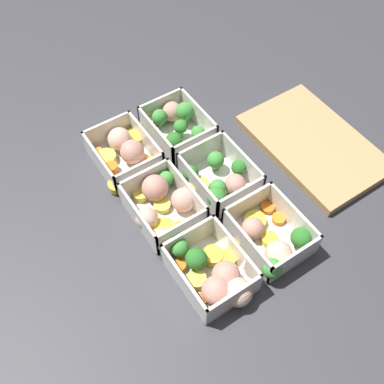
% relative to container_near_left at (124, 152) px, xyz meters
% --- Properties ---
extents(ground_plane, '(4.00, 4.00, 0.00)m').
position_rel_container_near_left_xyz_m(ground_plane, '(0.15, 0.06, -0.02)').
color(ground_plane, '#38383D').
extents(container_near_left, '(0.14, 0.14, 0.06)m').
position_rel_container_near_left_xyz_m(container_near_left, '(0.00, 0.00, 0.00)').
color(container_near_left, silver).
rests_on(container_near_left, ground_plane).
extents(container_near_center, '(0.15, 0.13, 0.06)m').
position_rel_container_near_left_xyz_m(container_near_center, '(0.15, -0.00, 0.00)').
color(container_near_center, silver).
rests_on(container_near_center, ground_plane).
extents(container_near_right, '(0.16, 0.11, 0.06)m').
position_rel_container_near_left_xyz_m(container_near_right, '(0.31, -0.00, 0.00)').
color(container_near_right, silver).
rests_on(container_near_right, ground_plane).
extents(container_far_left, '(0.15, 0.11, 0.06)m').
position_rel_container_near_left_xyz_m(container_far_left, '(-0.00, 0.12, 0.00)').
color(container_far_left, silver).
rests_on(container_far_left, ground_plane).
extents(container_far_center, '(0.13, 0.11, 0.06)m').
position_rel_container_near_left_xyz_m(container_far_center, '(0.16, 0.11, 0.00)').
color(container_far_center, silver).
rests_on(container_far_center, ground_plane).
extents(container_far_right, '(0.14, 0.11, 0.06)m').
position_rel_container_near_left_xyz_m(container_far_right, '(0.31, 0.11, 0.00)').
color(container_far_right, silver).
rests_on(container_far_right, ground_plane).
extents(cutting_board, '(0.28, 0.18, 0.02)m').
position_rel_container_near_left_xyz_m(cutting_board, '(0.18, 0.33, -0.01)').
color(cutting_board, tan).
rests_on(cutting_board, ground_plane).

